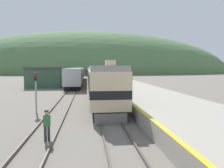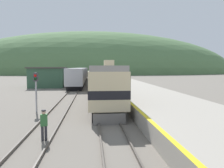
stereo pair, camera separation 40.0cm
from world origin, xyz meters
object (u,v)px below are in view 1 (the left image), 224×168
at_px(carriage_second, 95,75).
at_px(signal_post_siding, 36,84).
at_px(express_train_lead_car, 101,82).
at_px(carriage_fourth, 91,71).
at_px(carriage_third, 92,73).
at_px(track_worker, 47,124).
at_px(siding_train, 77,75).

distance_m(carriage_second, signal_post_siding, 28.50).
bearing_deg(express_train_lead_car, carriage_second, 90.00).
height_order(carriage_second, carriage_fourth, same).
relative_size(express_train_lead_car, carriage_third, 1.01).
relative_size(express_train_lead_car, carriage_second, 1.01).
xyz_separation_m(carriage_second, track_worker, (-3.64, -35.30, -1.23)).
bearing_deg(carriage_fourth, track_worker, -92.63).
height_order(carriage_second, signal_post_siding, carriage_second).
bearing_deg(track_worker, carriage_fourth, 87.37).
relative_size(carriage_third, siding_train, 0.49).
relative_size(signal_post_siding, track_worker, 2.10).
relative_size(express_train_lead_car, track_worker, 13.05).
height_order(carriage_second, track_worker, carriage_second).
bearing_deg(carriage_second, carriage_third, 90.00).
bearing_deg(carriage_second, express_train_lead_car, -90.00).
bearing_deg(siding_train, track_worker, -89.51).
height_order(express_train_lead_car, carriage_fourth, express_train_lead_car).
bearing_deg(track_worker, express_train_lead_car, 74.47).
height_order(express_train_lead_car, carriage_third, express_train_lead_car).
relative_size(siding_train, signal_post_siding, 12.55).
xyz_separation_m(carriage_fourth, siding_train, (-4.01, -34.74, -0.26)).
bearing_deg(track_worker, carriage_second, 84.12).
distance_m(siding_train, track_worker, 44.36).
height_order(signal_post_siding, track_worker, signal_post_siding).
height_order(carriage_fourth, signal_post_siding, carriage_fourth).
height_order(carriage_second, siding_train, carriage_second).
relative_size(express_train_lead_car, carriage_fourth, 1.01).
height_order(carriage_fourth, siding_train, carriage_fourth).
xyz_separation_m(express_train_lead_car, carriage_second, (0.00, 22.21, -0.01)).
bearing_deg(express_train_lead_car, carriage_third, 90.00).
bearing_deg(siding_train, carriage_third, 72.64).
distance_m(carriage_third, signal_post_siding, 50.13).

